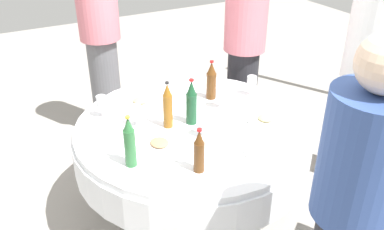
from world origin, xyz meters
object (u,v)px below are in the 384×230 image
(plate_south, at_px, (140,102))
(plate_outer, at_px, (265,120))
(person_front, at_px, (350,217))
(bottle_green_far, at_px, (130,143))
(wine_glass_inner, at_px, (136,112))
(wine_glass_near, at_px, (102,102))
(wine_glass_west, at_px, (221,93))
(person_mid, at_px, (244,51))
(person_north, at_px, (101,46))
(bottle_dark_green_mid, at_px, (192,103))
(bottle_amber_north, at_px, (168,106))
(bottle_brown_front, at_px, (199,152))
(dining_table, at_px, (192,142))
(person_far, at_px, (364,75))
(plate_right, at_px, (160,145))
(bottle_brown_rear, at_px, (211,81))
(wine_glass_rear, at_px, (252,82))
(plate_west, at_px, (263,152))

(plate_south, relative_size, plate_outer, 1.02)
(plate_south, bearing_deg, person_front, -169.73)
(bottle_green_far, relative_size, plate_south, 1.31)
(wine_glass_inner, height_order, wine_glass_near, wine_glass_near)
(wine_glass_west, relative_size, plate_south, 0.64)
(person_mid, relative_size, person_north, 1.00)
(wine_glass_near, distance_m, plate_south, 0.30)
(bottle_dark_green_mid, distance_m, person_mid, 1.05)
(bottle_amber_north, bearing_deg, bottle_brown_front, 173.44)
(dining_table, relative_size, wine_glass_near, 10.13)
(wine_glass_west, relative_size, person_far, 0.09)
(plate_right, bearing_deg, bottle_brown_front, -164.44)
(person_front, bearing_deg, bottle_brown_rear, -102.28)
(wine_glass_near, bearing_deg, dining_table, -126.74)
(person_north, xyz_separation_m, person_front, (-2.53, -0.25, 0.02))
(wine_glass_near, xyz_separation_m, plate_outer, (-0.56, -0.88, -0.09))
(bottle_dark_green_mid, height_order, bottle_brown_rear, bottle_dark_green_mid)
(bottle_amber_north, distance_m, wine_glass_rear, 0.72)
(bottle_amber_north, xyz_separation_m, wine_glass_rear, (0.12, -0.71, -0.04))
(plate_south, height_order, person_north, person_north)
(bottle_brown_rear, bearing_deg, wine_glass_rear, -108.95)
(bottle_brown_front, relative_size, bottle_brown_rear, 0.92)
(dining_table, xyz_separation_m, person_front, (-1.18, -0.10, 0.28))
(wine_glass_rear, height_order, plate_south, wine_glass_rear)
(plate_west, xyz_separation_m, person_front, (-0.69, 0.09, 0.12))
(wine_glass_inner, bearing_deg, plate_right, -174.91)
(wine_glass_west, bearing_deg, bottle_brown_rear, -6.14)
(person_front, bearing_deg, plate_right, -74.11)
(dining_table, relative_size, bottle_brown_rear, 5.36)
(bottle_dark_green_mid, bearing_deg, bottle_amber_north, 79.68)
(person_north, bearing_deg, bottle_dark_green_mid, -89.79)
(bottle_amber_north, xyz_separation_m, wine_glass_near, (0.31, 0.32, -0.04))
(plate_west, distance_m, plate_right, 0.59)
(dining_table, relative_size, bottle_green_far, 5.00)
(wine_glass_near, bearing_deg, bottle_green_far, 176.89)
(plate_outer, bearing_deg, plate_west, 141.13)
(wine_glass_near, distance_m, wine_glass_west, 0.78)
(plate_south, xyz_separation_m, person_far, (-0.58, -1.49, 0.12))
(plate_south, bearing_deg, person_mid, -76.61)
(dining_table, distance_m, plate_right, 0.36)
(wine_glass_rear, bearing_deg, bottle_brown_front, 128.22)
(bottle_dark_green_mid, height_order, plate_outer, bottle_dark_green_mid)
(bottle_amber_north, height_order, person_far, person_far)
(wine_glass_inner, bearing_deg, person_front, -162.55)
(bottle_brown_rear, relative_size, wine_glass_near, 1.89)
(wine_glass_rear, bearing_deg, dining_table, 105.07)
(bottle_brown_rear, distance_m, wine_glass_near, 0.76)
(bottle_brown_front, bearing_deg, bottle_amber_north, -6.56)
(bottle_amber_north, distance_m, person_far, 1.47)
(person_north, bearing_deg, wine_glass_near, -114.00)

